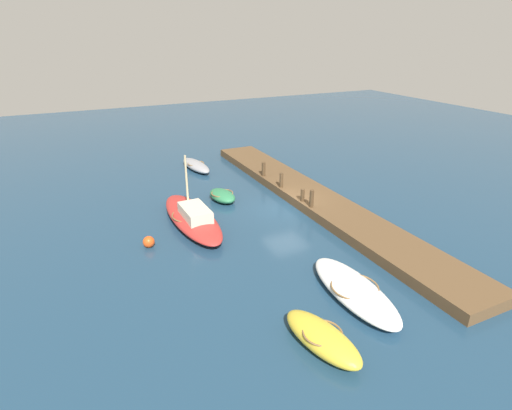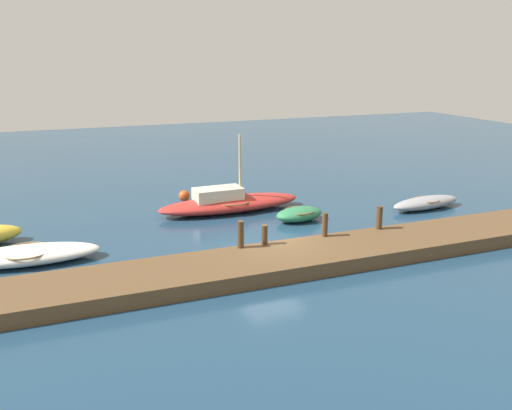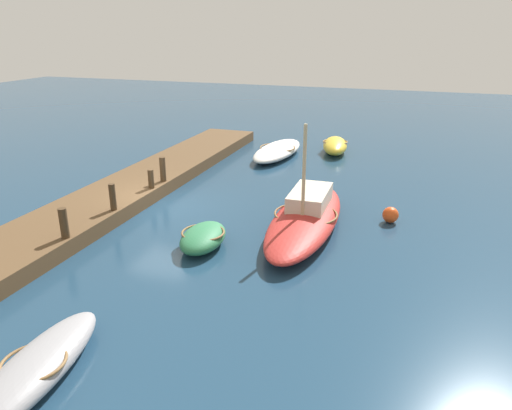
# 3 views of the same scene
# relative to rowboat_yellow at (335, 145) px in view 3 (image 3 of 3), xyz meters

# --- Properties ---
(ground_plane) EXTENTS (84.00, 84.00, 0.00)m
(ground_plane) POSITION_rel_rowboat_yellow_xyz_m (11.20, -4.98, -0.42)
(ground_plane) COLOR navy
(dock_platform) EXTENTS (25.42, 2.98, 0.56)m
(dock_platform) POSITION_rel_rowboat_yellow_xyz_m (11.20, -6.98, -0.14)
(dock_platform) COLOR brown
(dock_platform) RESTS_ON ground_plane
(rowboat_yellow) EXTENTS (3.65, 1.90, 0.81)m
(rowboat_yellow) POSITION_rel_rowboat_yellow_xyz_m (0.00, 0.00, 0.00)
(rowboat_yellow) COLOR gold
(rowboat_yellow) RESTS_ON ground_plane
(dinghy_green) EXTENTS (2.56, 1.60, 0.68)m
(dinghy_green) POSITION_rel_rowboat_yellow_xyz_m (14.11, -1.81, -0.07)
(dinghy_green) COLOR #2D7A4C
(dinghy_green) RESTS_ON ground_plane
(motorboat_white) EXTENTS (5.57, 2.25, 0.65)m
(motorboat_white) POSITION_rel_rowboat_yellow_xyz_m (1.89, -2.88, -0.08)
(motorboat_white) COLOR white
(motorboat_white) RESTS_ON ground_plane
(rowboat_grey) EXTENTS (4.35, 1.70, 0.63)m
(rowboat_grey) POSITION_rel_rowboat_yellow_xyz_m (21.17, -2.33, -0.09)
(rowboat_grey) COLOR #939399
(rowboat_grey) RESTS_ON ground_plane
(sailboat_red) EXTENTS (7.53, 2.35, 3.91)m
(sailboat_red) POSITION_rel_rowboat_yellow_xyz_m (11.49, 1.03, 0.06)
(sailboat_red) COLOR #B72D28
(sailboat_red) RESTS_ON ground_plane
(mooring_post_west) EXTENTS (0.25, 0.25, 1.07)m
(mooring_post_west) POSITION_rel_rowboat_yellow_xyz_m (9.64, -5.74, 0.68)
(mooring_post_west) COLOR #47331E
(mooring_post_west) RESTS_ON dock_platform
(mooring_post_mid_west) EXTENTS (0.24, 0.24, 0.79)m
(mooring_post_mid_west) POSITION_rel_rowboat_yellow_xyz_m (10.64, -5.74, 0.54)
(mooring_post_mid_west) COLOR #47331E
(mooring_post_mid_west) RESTS_ON dock_platform
(mooring_post_mid_east) EXTENTS (0.23, 0.23, 0.99)m
(mooring_post_mid_east) POSITION_rel_rowboat_yellow_xyz_m (13.33, -5.74, 0.64)
(mooring_post_mid_east) COLOR #47331E
(mooring_post_mid_east) RESTS_ON dock_platform
(mooring_post_east) EXTENTS (0.26, 0.26, 0.99)m
(mooring_post_east) POSITION_rel_rowboat_yellow_xyz_m (15.96, -5.74, 0.64)
(mooring_post_east) COLOR #47331E
(mooring_post_east) RESTS_ON dock_platform
(marker_buoy) EXTENTS (0.60, 0.60, 0.60)m
(marker_buoy) POSITION_rel_rowboat_yellow_xyz_m (9.90, 3.86, -0.12)
(marker_buoy) COLOR #E54C19
(marker_buoy) RESTS_ON ground_plane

